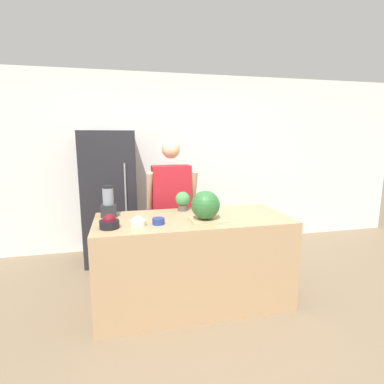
% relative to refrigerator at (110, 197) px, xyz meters
% --- Properties ---
extents(ground_plane, '(14.00, 14.00, 0.00)m').
position_rel_refrigerator_xyz_m(ground_plane, '(0.84, -1.77, -0.88)').
color(ground_plane, '#7F6B51').
extents(wall_back, '(8.00, 0.06, 2.60)m').
position_rel_refrigerator_xyz_m(wall_back, '(0.84, 0.39, 0.42)').
color(wall_back, white).
rests_on(wall_back, ground_plane).
extents(counter_island, '(1.90, 0.83, 0.90)m').
position_rel_refrigerator_xyz_m(counter_island, '(0.84, -1.35, -0.43)').
color(counter_island, tan).
rests_on(counter_island, ground_plane).
extents(refrigerator, '(0.69, 0.71, 1.77)m').
position_rel_refrigerator_xyz_m(refrigerator, '(0.00, 0.00, 0.00)').
color(refrigerator, '#232328').
rests_on(refrigerator, ground_plane).
extents(person, '(0.60, 0.26, 1.65)m').
position_rel_refrigerator_xyz_m(person, '(0.75, -0.63, -0.05)').
color(person, '#333338').
rests_on(person, ground_plane).
extents(cutting_board, '(0.34, 0.28, 0.01)m').
position_rel_refrigerator_xyz_m(cutting_board, '(0.96, -1.48, 0.03)').
color(cutting_board, tan).
rests_on(cutting_board, counter_island).
extents(watermelon, '(0.27, 0.27, 0.27)m').
position_rel_refrigerator_xyz_m(watermelon, '(0.93, -1.48, 0.17)').
color(watermelon, '#2D6B33').
rests_on(watermelon, cutting_board).
extents(bowl_cherries, '(0.17, 0.17, 0.13)m').
position_rel_refrigerator_xyz_m(bowl_cherries, '(0.05, -1.53, 0.07)').
color(bowl_cherries, black).
rests_on(bowl_cherries, counter_island).
extents(bowl_cream, '(0.14, 0.14, 0.10)m').
position_rel_refrigerator_xyz_m(bowl_cream, '(0.30, -1.52, 0.05)').
color(bowl_cream, beige).
rests_on(bowl_cream, counter_island).
extents(bowl_small_blue, '(0.11, 0.11, 0.06)m').
position_rel_refrigerator_xyz_m(bowl_small_blue, '(0.48, -1.51, 0.05)').
color(bowl_small_blue, navy).
rests_on(bowl_small_blue, counter_island).
extents(blender, '(0.15, 0.15, 0.31)m').
position_rel_refrigerator_xyz_m(blender, '(0.03, -1.11, 0.15)').
color(blender, '#28282D').
rests_on(blender, counter_island).
extents(potted_plant, '(0.16, 0.16, 0.21)m').
position_rel_refrigerator_xyz_m(potted_plant, '(0.80, -1.05, 0.13)').
color(potted_plant, '#514C47').
rests_on(potted_plant, counter_island).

